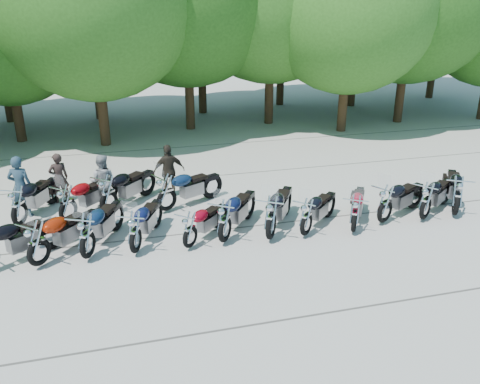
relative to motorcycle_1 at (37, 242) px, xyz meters
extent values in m
plane|color=#A29C93|center=(5.30, -0.57, -0.69)|extent=(90.00, 90.00, 0.00)
cylinder|color=#3A2614|center=(-1.95, 12.27, 0.96)|extent=(0.44, 0.44, 3.31)
sphere|color=#286319|center=(-1.95, 12.27, 4.63)|extent=(7.31, 7.31, 7.31)
cylinder|color=#3A2614|center=(1.73, 10.67, 1.28)|extent=(0.44, 0.44, 3.93)
cylinder|color=#3A2614|center=(5.84, 12.52, 1.37)|extent=(0.44, 0.44, 4.13)
cylinder|color=#3A2614|center=(9.91, 12.63, 1.36)|extent=(0.44, 0.44, 4.09)
cylinder|color=#3A2614|center=(12.86, 10.25, 1.12)|extent=(0.44, 0.44, 3.62)
sphere|color=#357721|center=(12.86, 10.25, 5.13)|extent=(8.00, 8.00, 8.00)
cylinder|color=#3A2614|center=(16.51, 11.21, 1.30)|extent=(0.44, 0.44, 3.98)
cylinder|color=#3A2614|center=(-2.99, 16.40, 1.07)|extent=(0.44, 0.44, 3.52)
cylinder|color=#3A2614|center=(1.54, 15.86, 1.02)|extent=(0.44, 0.44, 3.42)
sphere|color=#286319|center=(1.54, 15.86, 4.81)|extent=(7.56, 7.56, 7.56)
cylinder|color=#3A2614|center=(7.10, 15.90, 1.09)|extent=(0.44, 0.44, 3.56)
sphere|color=#286319|center=(7.10, 15.90, 5.04)|extent=(7.88, 7.88, 7.88)
cylinder|color=#3A2614|center=(11.99, 16.91, 1.19)|extent=(0.44, 0.44, 3.76)
cylinder|color=#3A2614|center=(15.98, 15.52, 1.12)|extent=(0.44, 0.44, 3.63)
sphere|color=#357721|center=(15.98, 15.52, 5.14)|extent=(8.02, 8.02, 8.02)
cylinder|color=#3A2614|center=(21.92, 16.45, 1.50)|extent=(0.44, 0.44, 4.37)
imported|color=#203543|center=(-0.77, 3.38, 0.26)|extent=(0.78, 0.60, 1.89)
imported|color=gray|center=(1.57, 3.49, 0.17)|extent=(0.97, 0.84, 1.71)
imported|color=black|center=(3.68, 3.86, 0.19)|extent=(1.07, 0.52, 1.76)
imported|color=black|center=(0.24, 4.26, 0.13)|extent=(0.68, 0.54, 1.63)
camera|label=1|loc=(1.94, -11.82, 5.62)|focal=38.00mm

